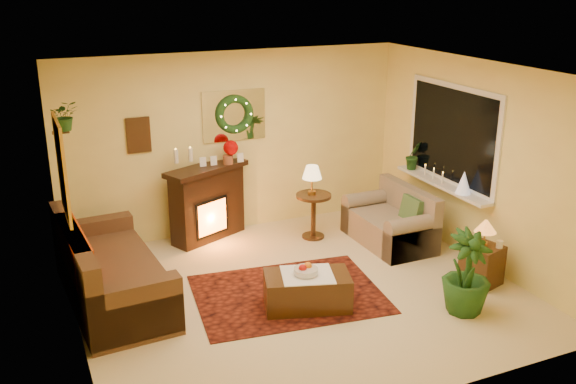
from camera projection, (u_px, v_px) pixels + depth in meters
name	position (u px, v px, depth m)	size (l,w,h in m)	color
floor	(300.00, 292.00, 7.62)	(5.00, 5.00, 0.00)	beige
ceiling	(301.00, 72.00, 6.78)	(5.00, 5.00, 0.00)	white
wall_back	(234.00, 143.00, 9.14)	(5.00, 5.00, 0.00)	#EFD88C
wall_front	(416.00, 268.00, 5.25)	(5.00, 5.00, 0.00)	#EFD88C
wall_left	(68.00, 221.00, 6.24)	(4.50, 4.50, 0.00)	#EFD88C
wall_right	(479.00, 163.00, 8.15)	(4.50, 4.50, 0.00)	#EFD88C
area_rug	(288.00, 294.00, 7.56)	(2.15, 1.61, 0.01)	#4C0F14
sofa	(112.00, 266.00, 7.29)	(0.96, 2.19, 0.94)	brown
red_throw	(108.00, 260.00, 7.40)	(0.79, 1.28, 0.02)	red
fireplace	(207.00, 201.00, 9.01)	(1.09, 0.35, 1.00)	black
poinsettia	(231.00, 148.00, 8.88)	(0.21, 0.21, 0.21)	#A50100
mantel_candle_a	(176.00, 156.00, 8.62)	(0.06, 0.06, 0.19)	silver
mantel_candle_b	(190.00, 155.00, 8.70)	(0.06, 0.06, 0.19)	white
mantel_mirror	(234.00, 115.00, 9.00)	(0.92, 0.02, 0.72)	white
wreath	(235.00, 115.00, 8.96)	(0.55, 0.55, 0.11)	#194719
wall_art	(138.00, 135.00, 8.53)	(0.32, 0.03, 0.48)	#381E11
gold_mirror	(62.00, 169.00, 6.36)	(0.03, 0.84, 1.00)	gold
hanging_plant	(66.00, 130.00, 7.00)	(0.33, 0.28, 0.36)	#194719
loveseat	(389.00, 215.00, 8.89)	(0.79, 1.36, 0.79)	gray
window_frame	(452.00, 135.00, 8.54)	(0.03, 1.86, 1.36)	white
window_glass	(451.00, 135.00, 8.53)	(0.02, 1.70, 1.22)	black
window_sill	(442.00, 184.00, 8.72)	(0.22, 1.86, 0.04)	white
mini_tree	(464.00, 182.00, 8.25)	(0.20, 0.20, 0.30)	silver
sill_plant	(413.00, 156.00, 9.27)	(0.29, 0.24, 0.54)	#285023
side_table_round	(313.00, 216.00, 9.10)	(0.50, 0.50, 0.65)	#3D2813
lamp_cream	(312.00, 179.00, 8.92)	(0.28, 0.28, 0.42)	#E5C581
end_table_square	(482.00, 263.00, 7.75)	(0.40, 0.40, 0.49)	black
lamp_tiffany	(486.00, 227.00, 7.58)	(0.26, 0.26, 0.38)	#FBA617
coffee_table	(307.00, 290.00, 7.21)	(0.95, 0.52, 0.40)	#412313
fruit_bowl	(306.00, 271.00, 7.14)	(0.27, 0.27, 0.06)	silver
floor_palm	(467.00, 275.00, 7.04)	(1.59, 1.59, 2.84)	black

